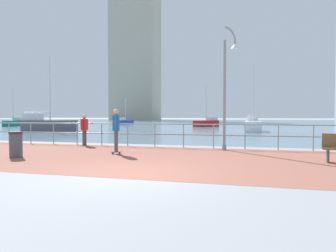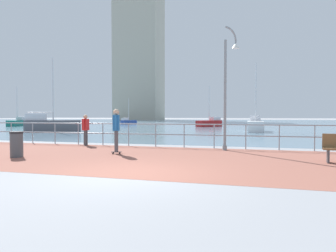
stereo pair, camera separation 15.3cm
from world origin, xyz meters
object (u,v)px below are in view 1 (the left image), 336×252
sailboat_ivory (125,122)px  sailboat_blue (207,123)px  sailboat_white (14,122)px  bystander (84,128)px  sailboat_gray (48,124)px  lamppost (228,82)px  skateboarder (116,127)px  trash_bin (16,144)px  sailboat_yellow (253,125)px

sailboat_ivory → sailboat_blue: sailboat_blue is taller
sailboat_ivory → sailboat_white: bearing=-133.8°
bystander → sailboat_white: (-23.24, 21.50, -0.39)m
sailboat_ivory → sailboat_gray: size_ratio=0.62×
bystander → sailboat_blue: (2.58, 26.82, -0.39)m
bystander → sailboat_blue: bearing=84.5°
lamppost → bystander: lamppost is taller
skateboarder → sailboat_ivory: bearing=112.2°
lamppost → trash_bin: 8.74m
bystander → sailboat_ivory: (-11.83, 33.41, -0.49)m
sailboat_ivory → sailboat_white: sailboat_white is taller
trash_bin → sailboat_gray: 18.33m
lamppost → sailboat_white: bearing=144.4°
bystander → sailboat_yellow: (8.30, 15.81, -0.30)m
trash_bin → sailboat_gray: bearing=122.8°
skateboarder → sailboat_blue: size_ratio=0.33×
skateboarder → sailboat_gray: bearing=133.7°
sailboat_ivory → sailboat_blue: 15.85m
bystander → lamppost: bearing=-1.2°
trash_bin → sailboat_blue: 31.43m
sailboat_white → sailboat_yellow: bearing=-10.2°
skateboarder → sailboat_white: sailboat_white is taller
bystander → sailboat_ivory: size_ratio=0.36×
trash_bin → sailboat_ivory: 39.65m
bystander → trash_bin: bearing=-91.9°
bystander → sailboat_gray: sailboat_gray is taller
bystander → sailboat_yellow: size_ratio=0.24×
bystander → sailboat_blue: size_ratio=0.29×
lamppost → skateboarder: lamppost is taller
sailboat_ivory → sailboat_yellow: bearing=-41.2°
sailboat_blue → bystander: bearing=-95.5°
bystander → trash_bin: size_ratio=1.66×
lamppost → sailboat_white: (-30.26, 21.65, -2.44)m
bystander → sailboat_yellow: bearing=62.3°
lamppost → sailboat_gray: 20.49m
skateboarder → bystander: skateboarder is taller
trash_bin → lamppost: bearing=31.2°
sailboat_blue → lamppost: bearing=-80.6°
sailboat_yellow → sailboat_blue: size_ratio=1.19×
trash_bin → sailboat_blue: sailboat_blue is taller
trash_bin → sailboat_gray: sailboat_gray is taller
skateboarder → trash_bin: bearing=-150.1°
lamppost → bystander: bearing=178.8°
sailboat_gray → sailboat_blue: bearing=51.5°
trash_bin → skateboarder: bearing=29.9°
skateboarder → trash_bin: (-3.09, -1.78, -0.59)m
sailboat_white → sailboat_gray: bearing=-38.8°
bystander → sailboat_blue: sailboat_blue is taller
sailboat_ivory → bystander: bearing=-70.5°
sailboat_yellow → sailboat_blue: bearing=117.5°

